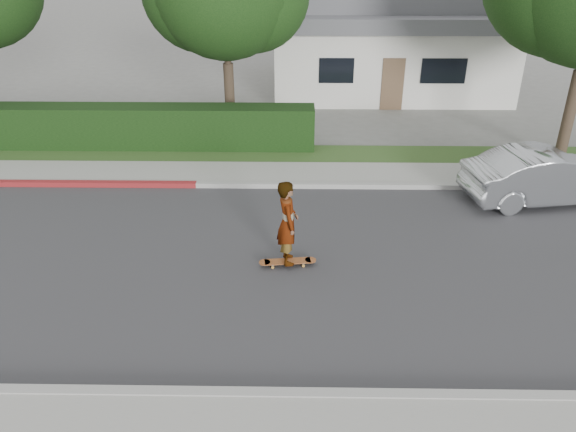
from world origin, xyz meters
name	(u,v)px	position (x,y,z in m)	size (l,w,h in m)	color
ground	(124,261)	(0.00, 0.00, 0.00)	(120.00, 120.00, 0.00)	slate
road	(124,261)	(0.00, 0.00, 0.01)	(60.00, 8.00, 0.01)	#2D2D30
curb_near	(53,392)	(0.00, -4.10, 0.07)	(60.00, 0.20, 0.15)	#9E9E99
curb_far	(162,185)	(0.00, 4.10, 0.07)	(60.00, 0.20, 0.15)	#9E9E99
sidewalk_far	(169,173)	(0.00, 5.00, 0.06)	(60.00, 1.60, 0.12)	gray
planting_strip	(179,154)	(0.00, 6.60, 0.05)	(60.00, 1.60, 0.10)	#2D4C1E
hedge	(91,128)	(-3.00, 7.20, 0.75)	(15.00, 1.00, 1.50)	black
house	(386,40)	(8.00, 16.00, 2.10)	(10.60, 8.60, 4.30)	beige
skateboard	(288,261)	(3.73, -0.12, 0.11)	(1.30, 0.39, 0.12)	#C08634
skateboarder	(288,223)	(3.73, -0.12, 1.10)	(0.71, 0.46, 1.94)	white
car_silver	(547,176)	(10.74, 3.35, 0.74)	(1.56, 4.48, 1.48)	#B0B3B7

